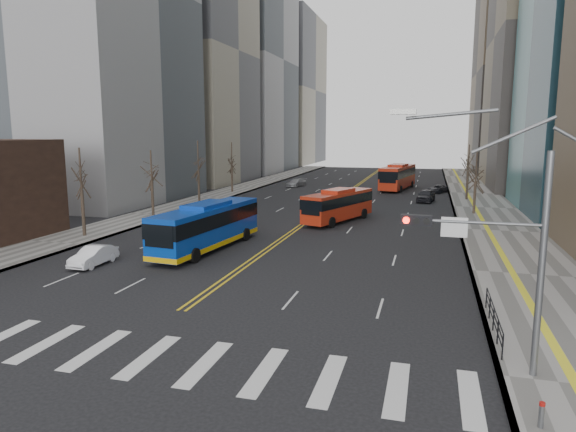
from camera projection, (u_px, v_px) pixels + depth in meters
The scene contains 16 objects.
ground at pixel (122, 353), 20.21m from camera, with size 220.00×220.00×0.00m, color black.
sidewalk_right at pixel (484, 208), 58.37m from camera, with size 7.00×130.00×0.15m, color slate.
sidewalk_left at pixel (209, 198), 67.34m from camera, with size 5.00×130.00×0.15m, color slate.
crosswalk at pixel (122, 353), 20.21m from camera, with size 26.70×4.00×0.01m.
centerline at pixel (346, 194), 72.51m from camera, with size 0.55×100.00×0.01m.
office_towers at pixel (363, 35), 81.45m from camera, with size 83.00×134.00×58.00m.
signal_mast at pixel (498, 242), 17.69m from camera, with size 5.37×0.37×9.39m.
pedestrian_railing at pixel (494, 315), 22.01m from camera, with size 0.06×6.06×1.02m.
street_trees at pixel (248, 168), 54.17m from camera, with size 35.20×47.20×7.60m.
blue_bus at pixel (207, 225), 37.84m from camera, with size 3.78×12.21×3.50m.
red_bus_near at pixel (338, 203), 49.57m from camera, with size 5.56×10.18×3.20m.
red_bus_far at pixel (398, 175), 77.58m from camera, with size 4.83×12.51×3.85m.
car_white at pixel (94, 256), 33.43m from camera, with size 1.33×3.81×1.26m, color white.
car_dark_mid at pixel (426, 196), 63.97m from camera, with size 1.85×4.59×1.56m, color black.
car_silver at pixel (296, 183), 82.05m from camera, with size 1.76×4.32×1.25m, color #929397.
car_dark_far at pixel (437, 189), 73.61m from camera, with size 1.83×3.97×1.10m, color black.
Camera 1 is at (11.41, -16.63, 8.60)m, focal length 32.00 mm.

